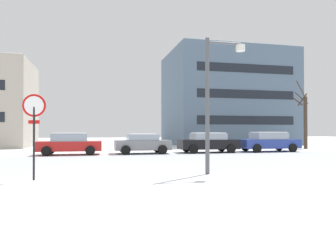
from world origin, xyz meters
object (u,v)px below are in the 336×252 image
parked_car_red (70,144)px  parked_car_black (208,142)px  street_lamp (215,90)px  parked_car_gray (142,143)px  parked_car_blue (269,142)px  stop_sign (34,120)px

parked_car_red → parked_car_black: size_ratio=0.96×
street_lamp → parked_car_gray: bearing=95.7°
street_lamp → parked_car_gray: street_lamp is taller
parked_car_blue → parked_car_black: bearing=178.8°
stop_sign → parked_car_black: stop_sign is taller
parked_car_red → parked_car_black: (9.92, -0.13, 0.01)m
parked_car_black → stop_sign: bearing=-133.1°
street_lamp → parked_car_red: bearing=118.6°
stop_sign → parked_car_black: (10.32, 11.03, -1.25)m
stop_sign → parked_car_black: 15.16m
street_lamp → parked_car_black: size_ratio=1.17×
parked_car_black → parked_car_blue: size_ratio=0.96×
stop_sign → parked_car_blue: (15.28, 10.93, -1.24)m
stop_sign → parked_car_blue: bearing=35.6°
parked_car_red → parked_car_gray: (4.96, -0.08, -0.03)m
street_lamp → parked_car_blue: 14.21m
street_lamp → parked_car_gray: (-1.09, 11.02, -2.47)m
street_lamp → parked_car_blue: street_lamp is taller
parked_car_black → parked_car_red: bearing=179.2°
parked_car_red → parked_car_gray: size_ratio=1.08×
stop_sign → street_lamp: 6.56m
street_lamp → parked_car_red: 12.88m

